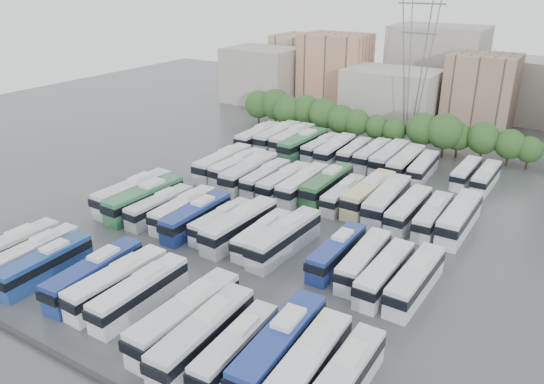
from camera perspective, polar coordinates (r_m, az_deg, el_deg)
The scene contains 56 objects.
ground at distance 72.33m, azimuth 0.24°, elevation -3.72°, with size 220.00×220.00×0.00m, color #424447.
parapet at distance 51.61m, azimuth -20.34°, elevation -17.18°, with size 56.00×0.50×0.50m, color #2D2D30.
tree_line at distance 107.96m, azimuth 10.33°, elevation 7.48°, with size 66.47×8.21×8.48m.
city_buildings at distance 135.82m, azimuth 13.91°, elevation 11.71°, with size 102.00×35.00×20.00m.
electricity_pylon at distance 110.76m, azimuth 15.41°, elevation 14.89°, with size 9.00×6.91×33.83m.
bus_r0_s0 at distance 70.08m, azimuth -26.22°, elevation -5.48°, with size 2.70×12.03×3.77m.
bus_r0_s1 at distance 68.16m, azimuth -24.01°, elevation -5.99°, with size 2.78×11.22×3.50m.
bus_r0_s2 at distance 65.03m, azimuth -23.17°, elevation -7.17°, with size 2.88×11.69×3.65m.
bus_r0_s4 at distance 60.93m, azimuth -18.52°, elevation -8.38°, with size 3.30×12.60×3.92m.
bus_r0_s5 at distance 58.82m, azimuth -16.28°, elevation -9.30°, with size 3.15×12.40×3.86m.
bus_r0_s6 at distance 56.59m, azimuth -13.98°, elevation -10.44°, with size 2.66×12.13×3.80m.
bus_r0_s8 at distance 51.92m, azimuth -9.27°, elevation -13.07°, with size 3.21×13.48×4.21m.
bus_r0_s9 at distance 49.63m, azimuth -7.39°, elevation -14.96°, with size 3.21×13.01×4.06m.
bus_r0_s10 at distance 48.37m, azimuth -3.92°, elevation -16.35°, with size 2.88×11.31×3.52m.
bus_r0_s11 at distance 47.85m, azimuth 0.82°, elevation -16.25°, with size 3.60×13.59×4.23m.
bus_r0_s12 at distance 46.00m, azimuth 3.77°, elevation -18.32°, with size 3.35×13.06×4.06m.
bus_r0_s13 at distance 45.47m, azimuth 7.76°, elevation -19.38°, with size 2.62×11.90×3.73m.
bus_r1_s0 at distance 80.46m, azimuth -14.69°, elevation -0.07°, with size 3.43×13.55×4.22m.
bus_r1_s1 at distance 77.90m, azimuth -13.53°, elevation -0.73°, with size 3.42×13.42×4.18m.
bus_r1_s2 at distance 75.77m, azimuth -11.97°, elevation -1.51°, with size 2.90×11.49×3.58m.
bus_r1_s3 at distance 73.99m, azimuth -9.50°, elevation -1.86°, with size 2.95×11.97×3.73m.
bus_r1_s4 at distance 71.51m, azimuth -8.13°, elevation -2.61°, with size 2.77×12.30×3.85m.
bus_r1_s5 at distance 70.27m, azimuth -5.45°, elevation -3.13°, with size 2.84×11.05×3.44m.
bus_r1_s6 at distance 68.26m, azimuth -3.49°, elevation -3.57°, with size 3.43×13.21×4.11m.
bus_r1_s7 at distance 66.52m, azimuth -1.05°, elevation -4.59°, with size 2.50×10.96×3.43m.
bus_r1_s8 at distance 65.09m, azimuth 1.37°, elevation -4.92°, with size 3.47×13.16×4.09m.
bus_r1_s10 at distance 62.89m, azimuth 6.99°, elevation -6.40°, with size 2.58×11.54×3.62m.
bus_r1_s11 at distance 61.59m, azimuth 9.86°, elevation -7.22°, with size 2.94×11.79×3.68m.
bus_r1_s12 at distance 59.53m, azimuth 12.05°, elevation -8.51°, with size 2.77×11.88×3.71m.
bus_r1_s13 at distance 59.04m, azimuth 15.17°, elevation -9.07°, with size 3.02×12.24×3.82m.
bus_r2_s1 at distance 90.65m, azimuth -5.30°, elevation 3.17°, with size 3.06×13.35×4.18m.
bus_r2_s2 at distance 88.69m, azimuth -3.66°, elevation 2.71°, with size 3.26×12.86×4.01m.
bus_r2_s3 at distance 85.70m, azimuth -2.46°, elevation 2.10°, with size 3.41×13.65×4.25m.
bus_r2_s4 at distance 84.20m, azimuth -0.68°, elevation 1.55°, with size 2.92×11.91×3.71m.
bus_r2_s5 at distance 82.41m, azimuth 1.31°, elevation 1.11°, with size 2.95×12.28×3.84m.
bus_r2_s6 at distance 81.24m, azimuth 3.35°, elevation 0.81°, with size 2.98×12.82×4.01m.
bus_r2_s7 at distance 81.39m, azimuth 5.96°, elevation 0.81°, with size 2.89×13.18×4.13m.
bus_r2_s8 at distance 78.78m, azimuth 7.66°, elevation -0.27°, with size 2.54×11.21×3.51m.
bus_r2_s9 at distance 78.81m, azimuth 10.37°, elevation -0.15°, with size 3.38×13.61×4.24m.
bus_r2_s10 at distance 76.99m, azimuth 12.26°, elevation -0.85°, with size 3.58×13.80×4.29m.
bus_r2_s11 at distance 75.14m, azimuth 14.47°, elevation -1.84°, with size 2.85×12.37×3.87m.
bus_r2_s12 at distance 74.40m, azimuth 16.91°, elevation -2.46°, with size 2.73×11.73×3.67m.
bus_r2_s13 at distance 74.39m, azimuth 19.53°, elevation -2.58°, with size 3.04×13.41×4.20m.
bus_r3_s0 at distance 105.04m, azimuth -1.49°, elevation 5.97°, with size 3.19×13.10×4.09m.
bus_r3_s1 at distance 104.82m, azimuth 0.62°, elevation 5.99°, with size 2.97×13.60×4.27m.
bus_r3_s2 at distance 103.28m, azimuth 2.24°, elevation 5.72°, with size 3.14×13.62×4.26m.
bus_r3_s3 at distance 100.31m, azimuth 3.35°, elevation 5.18°, with size 3.54×13.72×4.27m.
bus_r3_s4 at distance 99.77m, azimuth 5.35°, elevation 4.83°, with size 3.04×11.59×3.61m.
bus_r3_s5 at distance 97.77m, azimuth 6.81°, elevation 4.52°, with size 3.13×12.87×4.02m.
bus_r3_s6 at distance 97.61m, azimuth 8.83°, elevation 4.24°, with size 2.84×11.48×3.58m.
bus_r3_s7 at distance 96.64m, azimuth 10.75°, elevation 3.99°, with size 2.65×12.17×3.82m.
bus_r3_s8 at distance 95.09m, azimuth 12.53°, elevation 3.64°, with size 2.89×13.23×4.15m.
bus_r3_s9 at distance 93.20m, azimuth 14.19°, elevation 3.08°, with size 2.96×13.06×4.09m.
bus_r3_s10 at distance 92.22m, azimuth 15.94°, elevation 2.55°, with size 3.09×11.82×3.68m.
bus_r3_s12 at distance 92.42m, azimuth 20.14°, elevation 1.98°, with size 2.67×11.00×3.43m.
bus_r3_s13 at distance 91.38m, azimuth 22.02°, elevation 1.49°, with size 2.67×11.15×3.48m.
Camera 1 is at (34.01, -55.18, 32.11)m, focal length 35.00 mm.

